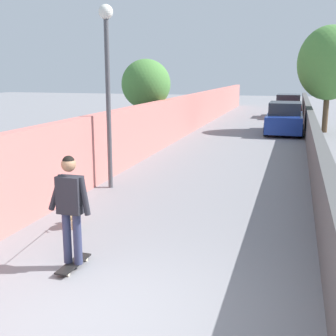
# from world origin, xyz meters

# --- Properties ---
(ground_plane) EXTENTS (80.00, 80.00, 0.00)m
(ground_plane) POSITION_xyz_m (14.00, 0.00, 0.00)
(ground_plane) COLOR gray
(wall_left) EXTENTS (48.00, 0.30, 1.88)m
(wall_left) POSITION_xyz_m (12.00, 2.89, 0.94)
(wall_left) COLOR #CC726B
(wall_left) RESTS_ON ground
(fence_right) EXTENTS (48.00, 0.30, 1.24)m
(fence_right) POSITION_xyz_m (12.00, -2.89, 0.62)
(fence_right) COLOR #4C4C4C
(fence_right) RESTS_ON ground
(tree_right_near) EXTENTS (3.07, 3.07, 5.23)m
(tree_right_near) POSITION_xyz_m (19.00, -3.70, 3.41)
(tree_right_near) COLOR brown
(tree_right_near) RESTS_ON ground
(tree_left_mid) EXTENTS (2.02, 2.02, 3.52)m
(tree_left_mid) POSITION_xyz_m (13.00, 3.76, 2.48)
(tree_left_mid) COLOR brown
(tree_left_mid) RESTS_ON ground
(lamp_post) EXTENTS (0.36, 0.36, 4.59)m
(lamp_post) POSITION_xyz_m (5.96, 2.34, 3.12)
(lamp_post) COLOR #4C4C51
(lamp_post) RESTS_ON ground
(skateboard) EXTENTS (0.80, 0.22, 0.08)m
(skateboard) POSITION_xyz_m (1.30, 0.94, 0.07)
(skateboard) COLOR black
(skateboard) RESTS_ON ground
(person_skateboarder) EXTENTS (0.23, 0.71, 1.70)m
(person_skateboarder) POSITION_xyz_m (1.30, 0.94, 1.08)
(person_skateboarder) COLOR #333859
(person_skateboarder) RESTS_ON skateboard
(dog) EXTENTS (1.97, 1.01, 1.06)m
(dog) POSITION_xyz_m (2.97, 1.82, 0.28)
(dog) COLOR tan
(dog) RESTS_ON ground
(car_near) EXTENTS (4.11, 1.80, 1.54)m
(car_near) POSITION_xyz_m (18.05, -1.74, 0.71)
(car_near) COLOR navy
(car_near) RESTS_ON ground
(car_far) EXTENTS (4.04, 1.80, 1.54)m
(car_far) POSITION_xyz_m (26.25, -1.74, 0.71)
(car_far) COLOR #B71414
(car_far) RESTS_ON ground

